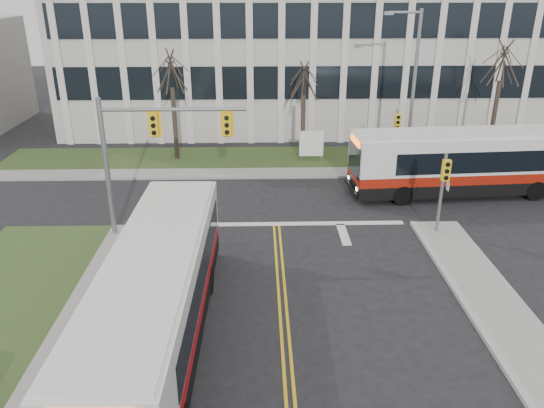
{
  "coord_description": "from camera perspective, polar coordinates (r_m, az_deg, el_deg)",
  "views": [
    {
      "loc": [
        -0.79,
        -14.42,
        10.52
      ],
      "look_at": [
        -0.27,
        5.88,
        2.0
      ],
      "focal_mm": 35.0,
      "sensor_mm": 36.0,
      "label": 1
    }
  ],
  "objects": [
    {
      "name": "ground",
      "position": [
        17.87,
        1.38,
        -13.32
      ],
      "size": [
        120.0,
        120.0,
        0.0
      ],
      "primitive_type": "plane",
      "color": "black",
      "rests_on": "ground"
    },
    {
      "name": "tree_mid",
      "position": [
        33.22,
        3.45,
        12.95
      ],
      "size": [
        1.8,
        1.8,
        6.82
      ],
      "color": "#42352B",
      "rests_on": "ground"
    },
    {
      "name": "streetlight",
      "position": [
        32.3,
        14.75,
        12.55
      ],
      "size": [
        2.15,
        0.25,
        9.2
      ],
      "color": "slate",
      "rests_on": "ground"
    },
    {
      "name": "office_building",
      "position": [
        45.02,
        6.19,
        16.87
      ],
      "size": [
        40.0,
        16.0,
        12.0
      ],
      "primitive_type": "cube",
      "color": "beige",
      "rests_on": "ground"
    },
    {
      "name": "mast_arm_signal",
      "position": [
        22.98,
        -13.63,
        6.31
      ],
      "size": [
        6.11,
        0.38,
        6.2
      ],
      "color": "slate",
      "rests_on": "ground"
    },
    {
      "name": "building_lawn",
      "position": [
        34.55,
        8.27,
        4.9
      ],
      "size": [
        44.0,
        5.0,
        0.12
      ],
      "primitive_type": "cube",
      "color": "#344A1F",
      "rests_on": "ground"
    },
    {
      "name": "sidewalk_cross",
      "position": [
        31.94,
        9.07,
        3.37
      ],
      "size": [
        44.0,
        1.6,
        0.14
      ],
      "primitive_type": "cube",
      "color": "#9E9B93",
      "rests_on": "ground"
    },
    {
      "name": "signal_pole_near",
      "position": [
        24.14,
        17.96,
        2.21
      ],
      "size": [
        0.34,
        0.39,
        3.8
      ],
      "color": "slate",
      "rests_on": "ground"
    },
    {
      "name": "directory_sign",
      "position": [
        33.42,
        4.26,
        6.45
      ],
      "size": [
        1.5,
        0.12,
        2.0
      ],
      "color": "slate",
      "rests_on": "ground"
    },
    {
      "name": "signal_pole_far",
      "position": [
        31.89,
        13.2,
        7.6
      ],
      "size": [
        0.34,
        0.39,
        3.8
      ],
      "color": "slate",
      "rests_on": "ground"
    },
    {
      "name": "tree_right",
      "position": [
        35.93,
        23.54,
        13.57
      ],
      "size": [
        1.8,
        1.8,
        8.25
      ],
      "color": "#42352B",
      "rests_on": "ground"
    },
    {
      "name": "bus_cross",
      "position": [
        29.9,
        20.55,
        4.06
      ],
      "size": [
        12.67,
        3.56,
        3.34
      ],
      "primitive_type": null,
      "rotation": [
        0.0,
        0.0,
        -1.5
      ],
      "color": "silver",
      "rests_on": "ground"
    },
    {
      "name": "tree_left",
      "position": [
        33.21,
        -10.79,
        13.71
      ],
      "size": [
        1.8,
        1.8,
        7.7
      ],
      "color": "#42352B",
      "rests_on": "ground"
    },
    {
      "name": "bus_main",
      "position": [
        16.71,
        -12.2,
        -10.06
      ],
      "size": [
        2.82,
        12.08,
        3.21
      ],
      "primitive_type": null,
      "rotation": [
        0.0,
        0.0,
        -0.02
      ],
      "color": "silver",
      "rests_on": "ground"
    }
  ]
}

